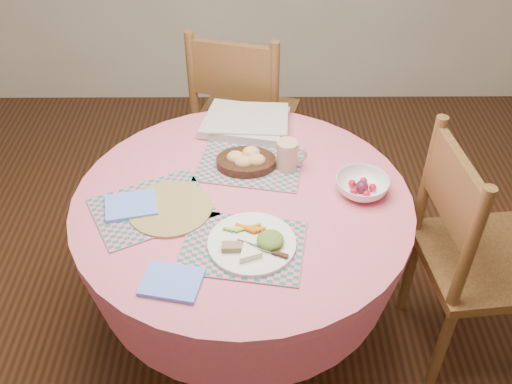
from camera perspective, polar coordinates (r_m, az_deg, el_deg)
ground at (r=2.62m, az=-1.12°, el=-13.22°), size 4.00×4.00×0.00m
dining_table at (r=2.20m, az=-1.31°, el=-4.50°), size 1.24×1.24×0.75m
chair_right at (r=2.31m, az=20.74°, el=-5.72°), size 0.50×0.52×1.03m
chair_back at (r=2.91m, az=-1.37°, el=7.56°), size 0.58×0.57×1.03m
placemat_front at (r=1.89m, az=-1.32°, el=-5.47°), size 0.44×0.36×0.01m
placemat_left at (r=2.06m, az=-10.34°, el=-1.54°), size 0.49×0.45×0.01m
placemat_back at (r=2.23m, az=-0.54°, el=2.87°), size 0.45×0.37×0.01m
wicker_trivet at (r=2.04m, az=-8.59°, el=-1.63°), size 0.30×0.30×0.01m
napkin_near at (r=1.79m, az=-8.41°, el=-8.88°), size 0.20×0.17×0.01m
napkin_far at (r=2.07m, az=-12.38°, el=-1.32°), size 0.21×0.18×0.01m
dinner_plate at (r=1.87m, az=-0.22°, el=-5.09°), size 0.29×0.29×0.05m
bread_bowl at (r=2.19m, az=-0.99°, el=3.22°), size 0.23×0.23×0.08m
latte_mug at (r=2.17m, az=3.21°, el=3.71°), size 0.12×0.08×0.12m
fruit_bowl at (r=2.11m, az=10.55°, el=0.60°), size 0.20×0.20×0.06m
newspaper_stack at (r=2.43m, az=-1.02°, el=7.05°), size 0.39×0.34×0.04m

